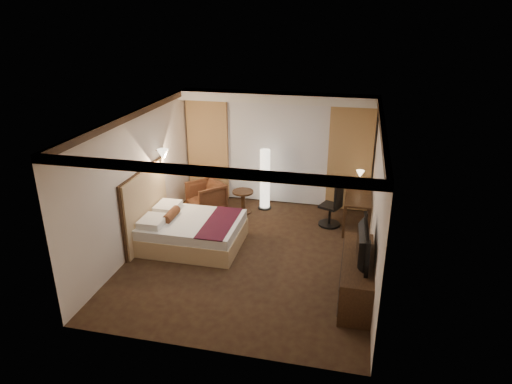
% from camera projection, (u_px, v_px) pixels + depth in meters
% --- Properties ---
extents(floor, '(4.50, 5.50, 0.01)m').
position_uv_depth(floor, '(251.00, 254.00, 8.87)').
color(floor, black).
rests_on(floor, ground).
extents(ceiling, '(4.50, 5.50, 0.01)m').
position_uv_depth(ceiling, '(251.00, 117.00, 7.86)').
color(ceiling, white).
rests_on(ceiling, back_wall).
extents(back_wall, '(4.50, 0.02, 2.70)m').
position_uv_depth(back_wall, '(278.00, 148.00, 10.85)').
color(back_wall, beige).
rests_on(back_wall, floor).
extents(left_wall, '(0.02, 5.50, 2.70)m').
position_uv_depth(left_wall, '(138.00, 180.00, 8.83)').
color(left_wall, beige).
rests_on(left_wall, floor).
extents(right_wall, '(0.02, 5.50, 2.70)m').
position_uv_depth(right_wall, '(377.00, 200.00, 7.90)').
color(right_wall, beige).
rests_on(right_wall, floor).
extents(crown_molding, '(4.50, 5.50, 0.12)m').
position_uv_depth(crown_molding, '(251.00, 121.00, 7.88)').
color(crown_molding, black).
rests_on(crown_molding, ceiling).
extents(soffit, '(4.50, 0.50, 0.20)m').
position_uv_depth(soffit, '(277.00, 98.00, 10.16)').
color(soffit, white).
rests_on(soffit, ceiling).
extents(curtain_sheer, '(2.48, 0.04, 2.45)m').
position_uv_depth(curtain_sheer, '(277.00, 153.00, 10.82)').
color(curtain_sheer, silver).
rests_on(curtain_sheer, back_wall).
extents(curtain_left_drape, '(1.00, 0.14, 2.45)m').
position_uv_depth(curtain_left_drape, '(208.00, 149.00, 11.11)').
color(curtain_left_drape, tan).
rests_on(curtain_left_drape, back_wall).
extents(curtain_right_drape, '(1.00, 0.14, 2.45)m').
position_uv_depth(curtain_right_drape, '(350.00, 159.00, 10.41)').
color(curtain_right_drape, tan).
rests_on(curtain_right_drape, back_wall).
extents(wall_sconce, '(0.24, 0.24, 0.24)m').
position_uv_depth(wall_sconce, '(163.00, 155.00, 9.48)').
color(wall_sconce, white).
rests_on(wall_sconce, left_wall).
extents(bed, '(1.91, 1.49, 0.56)m').
position_uv_depth(bed, '(193.00, 232.00, 9.12)').
color(bed, white).
rests_on(bed, floor).
extents(headboard, '(0.12, 1.79, 1.50)m').
position_uv_depth(headboard, '(146.00, 206.00, 9.15)').
color(headboard, tan).
rests_on(headboard, floor).
extents(armchair, '(1.01, 1.01, 0.76)m').
position_uv_depth(armchair, '(206.00, 195.00, 10.67)').
color(armchair, '#462D15').
rests_on(armchair, floor).
extents(side_table, '(0.49, 0.49, 0.54)m').
position_uv_depth(side_table, '(243.00, 202.00, 10.59)').
color(side_table, black).
rests_on(side_table, floor).
extents(floor_lamp, '(0.31, 0.31, 1.47)m').
position_uv_depth(floor_lamp, '(265.00, 179.00, 10.66)').
color(floor_lamp, white).
rests_on(floor_lamp, floor).
extents(desk, '(0.55, 1.30, 0.75)m').
position_uv_depth(desk, '(357.00, 211.00, 9.86)').
color(desk, black).
rests_on(desk, floor).
extents(desk_lamp, '(0.18, 0.18, 0.34)m').
position_uv_depth(desk_lamp, '(360.00, 180.00, 10.11)').
color(desk_lamp, '#FFD899').
rests_on(desk_lamp, desk).
extents(office_chair, '(0.62, 0.62, 0.99)m').
position_uv_depth(office_chair, '(330.00, 204.00, 9.89)').
color(office_chair, black).
rests_on(office_chair, floor).
extents(dresser, '(0.50, 1.81, 0.70)m').
position_uv_depth(dresser, '(357.00, 277.00, 7.48)').
color(dresser, black).
rests_on(dresser, floor).
extents(television, '(0.73, 1.21, 0.15)m').
position_uv_depth(television, '(358.00, 239.00, 7.23)').
color(television, black).
rests_on(television, dresser).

